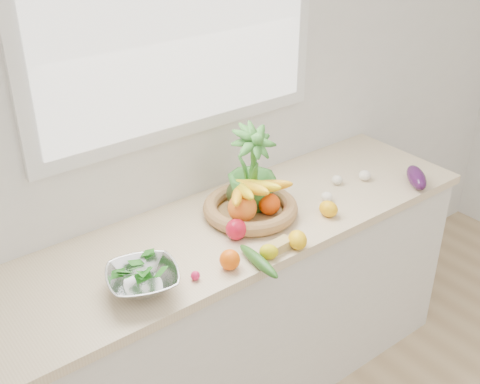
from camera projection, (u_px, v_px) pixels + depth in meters
back_wall at (181, 99)px, 2.38m from camera, size 4.50×0.02×2.70m
counter_cabinet at (228, 318)px, 2.62m from camera, size 2.20×0.58×0.86m
countertop at (227, 231)px, 2.40m from camera, size 2.24×0.62×0.04m
orange_loose at (230, 260)px, 2.13m from camera, size 0.09×0.09×0.07m
lemon_a at (328, 209)px, 2.45m from camera, size 0.08×0.09×0.07m
lemon_b at (298, 240)px, 2.25m from camera, size 0.10×0.11×0.07m
lemon_c at (269, 252)px, 2.19m from camera, size 0.09×0.09×0.06m
apple at (236, 229)px, 2.30m from camera, size 0.09×0.09×0.08m
ginger at (277, 247)px, 2.23m from camera, size 0.12×0.06×0.04m
garlic_a at (337, 180)px, 2.69m from camera, size 0.06×0.06×0.04m
garlic_b at (365, 175)px, 2.73m from camera, size 0.06×0.06×0.05m
garlic_c at (327, 197)px, 2.56m from camera, size 0.06×0.06×0.04m
eggplant at (416, 177)px, 2.68m from camera, size 0.17×0.20×0.08m
cucumber at (258, 261)px, 2.15m from camera, size 0.07×0.24×0.04m
radish at (195, 276)px, 2.08m from camera, size 0.04×0.04×0.03m
potted_herb at (252, 168)px, 2.43m from camera, size 0.21×0.21×0.36m
fruit_basket at (250, 204)px, 2.44m from camera, size 0.41×0.41×0.19m
colander_with_spinach at (142, 276)px, 2.01m from camera, size 0.31×0.31×0.13m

